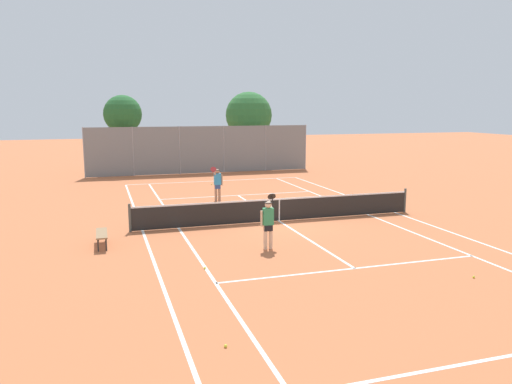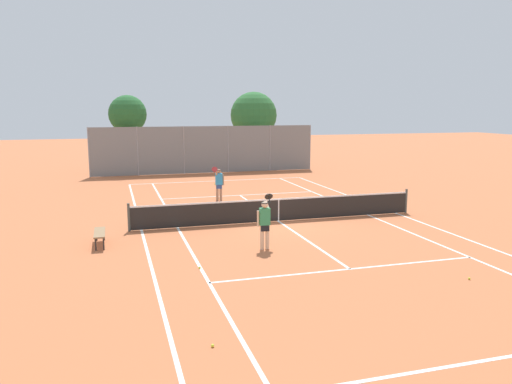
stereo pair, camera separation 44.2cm
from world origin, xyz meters
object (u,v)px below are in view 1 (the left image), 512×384
object	(u,v)px
player_far_left	(217,183)
loose_tennis_ball_2	(205,268)
tennis_net	(279,209)
courtside_bench	(102,234)
loose_tennis_ball_5	(212,184)
player_near_side	(268,221)
loose_tennis_ball_1	(226,346)
loose_tennis_ball_0	(202,225)
tree_behind_right	(249,117)
tree_behind_left	(124,115)
loose_tennis_ball_3	(474,277)

from	to	relation	value
player_far_left	loose_tennis_ball_2	distance (m)	10.72
tennis_net	player_far_left	distance (m)	5.36
courtside_bench	loose_tennis_ball_5	bearing A→B (deg)	62.08
player_near_side	loose_tennis_ball_1	xyz separation A→B (m)	(-3.00, -6.26, -0.89)
loose_tennis_ball_0	loose_tennis_ball_5	xyz separation A→B (m)	(2.66, 10.22, 0.00)
loose_tennis_ball_5	tree_behind_right	bearing A→B (deg)	60.22
loose_tennis_ball_5	tree_behind_right	world-z (taller)	tree_behind_right
tennis_net	loose_tennis_ball_2	world-z (taller)	tennis_net
loose_tennis_ball_5	tennis_net	bearing A→B (deg)	-87.07
loose_tennis_ball_0	tree_behind_right	distance (m)	20.75
tennis_net	loose_tennis_ball_5	size ratio (longest dim) A/B	181.82
tree_behind_right	loose_tennis_ball_2	bearing A→B (deg)	-109.51
player_far_left	loose_tennis_ball_2	world-z (taller)	player_far_left
courtside_bench	tree_behind_right	distance (m)	24.01
tennis_net	loose_tennis_ball_0	size ratio (longest dim) A/B	181.82
player_near_side	loose_tennis_ball_0	distance (m)	4.28
tennis_net	loose_tennis_ball_2	xyz separation A→B (m)	(-4.17, -5.15, -0.48)
loose_tennis_ball_0	tree_behind_right	size ratio (longest dim) A/B	0.01
tree_behind_left	tree_behind_right	size ratio (longest dim) A/B	0.94
tennis_net	loose_tennis_ball_1	world-z (taller)	tennis_net
loose_tennis_ball_2	tree_behind_left	bearing A→B (deg)	92.47
tennis_net	tree_behind_left	world-z (taller)	tree_behind_left
loose_tennis_ball_0	loose_tennis_ball_3	size ratio (longest dim) A/B	1.00
loose_tennis_ball_2	tree_behind_right	world-z (taller)	tree_behind_right
player_far_left	tree_behind_left	distance (m)	13.56
loose_tennis_ball_2	loose_tennis_ball_5	world-z (taller)	same
loose_tennis_ball_2	courtside_bench	distance (m)	4.45
player_far_left	courtside_bench	distance (m)	8.88
courtside_bench	tree_behind_right	xyz separation A→B (m)	(11.41, 20.84, 3.47)
player_near_side	tree_behind_left	distance (m)	22.00
tennis_net	tree_behind_left	distance (m)	18.87
loose_tennis_ball_2	tree_behind_left	size ratio (longest dim) A/B	0.01
tennis_net	loose_tennis_ball_3	bearing A→B (deg)	-71.59
loose_tennis_ball_1	tree_behind_right	world-z (taller)	tree_behind_right
loose_tennis_ball_0	loose_tennis_ball_2	world-z (taller)	same
loose_tennis_ball_2	loose_tennis_ball_3	xyz separation A→B (m)	(6.87, -2.97, 0.00)
player_near_side	tree_behind_left	bearing A→B (deg)	99.00
loose_tennis_ball_3	tree_behind_right	bearing A→B (deg)	86.36
player_near_side	courtside_bench	distance (m)	5.62
player_far_left	loose_tennis_ball_1	bearing A→B (deg)	-102.54
courtside_bench	player_far_left	bearing A→B (deg)	50.89
loose_tennis_ball_0	tree_behind_left	size ratio (longest dim) A/B	0.01
tennis_net	tree_behind_right	world-z (taller)	tree_behind_right
player_far_left	courtside_bench	size ratio (longest dim) A/B	1.18
tree_behind_left	courtside_bench	bearing A→B (deg)	-95.33
tennis_net	loose_tennis_ball_0	distance (m)	3.24
courtside_bench	loose_tennis_ball_1	bearing A→B (deg)	-74.91
tennis_net	tree_behind_left	size ratio (longest dim) A/B	2.19
player_near_side	loose_tennis_ball_5	xyz separation A→B (m)	(1.21, 14.15, -0.89)
player_near_side	loose_tennis_ball_1	world-z (taller)	player_near_side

